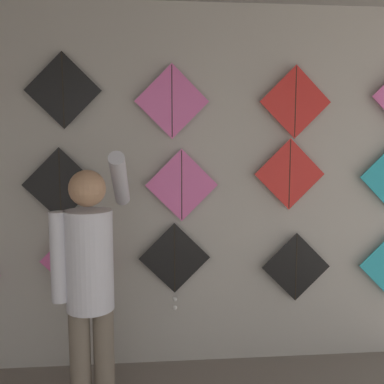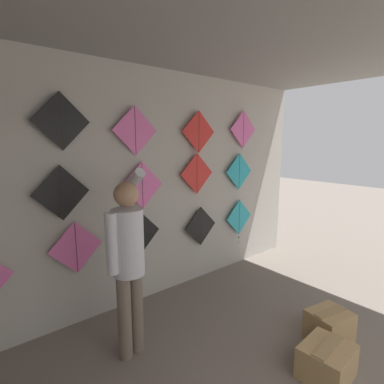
# 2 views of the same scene
# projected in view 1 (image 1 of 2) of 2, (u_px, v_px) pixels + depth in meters

# --- Properties ---
(back_panel) EXTENTS (5.72, 0.06, 2.80)m
(back_panel) POSITION_uv_depth(u_px,v_px,m) (180.00, 190.00, 3.34)
(back_panel) COLOR #BCB7AD
(back_panel) RESTS_ON ground
(shopkeeper) EXTENTS (0.43, 0.63, 1.72)m
(shopkeeper) POSITION_uv_depth(u_px,v_px,m) (90.00, 278.00, 2.53)
(shopkeeper) COLOR #726656
(shopkeeper) RESTS_ON ground
(kite_1) EXTENTS (0.55, 0.01, 0.55)m
(kite_1) POSITION_uv_depth(u_px,v_px,m) (77.00, 261.00, 3.24)
(kite_1) COLOR pink
(kite_2) EXTENTS (0.55, 0.04, 0.69)m
(kite_2) POSITION_uv_depth(u_px,v_px,m) (175.00, 261.00, 3.31)
(kite_2) COLOR black
(kite_3) EXTENTS (0.55, 0.01, 0.55)m
(kite_3) POSITION_uv_depth(u_px,v_px,m) (296.00, 267.00, 3.40)
(kite_3) COLOR black
(kite_6) EXTENTS (0.55, 0.01, 0.55)m
(kite_6) POSITION_uv_depth(u_px,v_px,m) (60.00, 185.00, 3.17)
(kite_6) COLOR black
(kite_7) EXTENTS (0.55, 0.01, 0.55)m
(kite_7) POSITION_uv_depth(u_px,v_px,m) (182.00, 185.00, 3.24)
(kite_7) COLOR pink
(kite_8) EXTENTS (0.55, 0.01, 0.55)m
(kite_8) POSITION_uv_depth(u_px,v_px,m) (290.00, 174.00, 3.31)
(kite_8) COLOR red
(kite_11) EXTENTS (0.55, 0.01, 0.55)m
(kite_11) POSITION_uv_depth(u_px,v_px,m) (63.00, 90.00, 3.09)
(kite_11) COLOR black
(kite_12) EXTENTS (0.55, 0.01, 0.55)m
(kite_12) POSITION_uv_depth(u_px,v_px,m) (172.00, 101.00, 3.16)
(kite_12) COLOR pink
(kite_13) EXTENTS (0.55, 0.01, 0.55)m
(kite_13) POSITION_uv_depth(u_px,v_px,m) (295.00, 102.00, 3.24)
(kite_13) COLOR red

